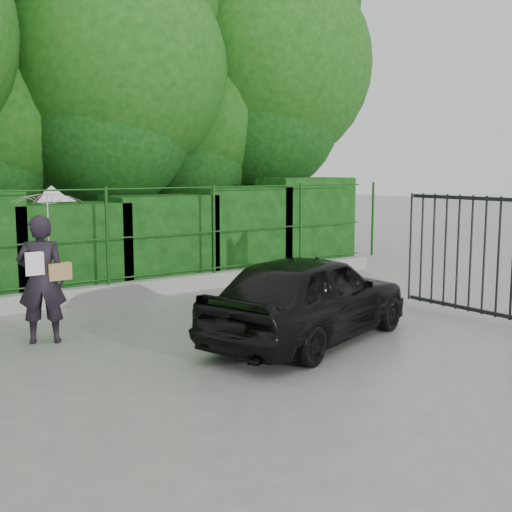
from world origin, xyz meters
TOP-DOWN VIEW (x-y plane):
  - ground at (0.00, 0.00)m, footprint 80.00×80.00m
  - kerb at (0.00, 4.50)m, footprint 14.00×0.25m
  - fence at (0.22, 4.50)m, footprint 14.13×0.06m
  - hedge at (0.20, 5.50)m, footprint 14.20×1.20m
  - trees at (1.14, 7.74)m, footprint 17.10×6.15m
  - gate at (4.60, -0.72)m, footprint 0.22×2.33m
  - woman at (-1.41, 2.34)m, footprint 1.01×0.96m
  - car at (1.56, 0.19)m, footprint 4.01×2.55m

SIDE VIEW (x-z plane):
  - ground at x=0.00m, z-range 0.00..0.00m
  - kerb at x=0.00m, z-range 0.00..0.30m
  - car at x=1.56m, z-range 0.00..1.27m
  - hedge at x=0.20m, z-range -0.13..2.07m
  - gate at x=4.60m, z-range 0.01..2.37m
  - fence at x=0.22m, z-range 0.30..2.10m
  - woman at x=-1.41m, z-range 0.32..2.44m
  - trees at x=1.14m, z-range 0.58..8.66m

